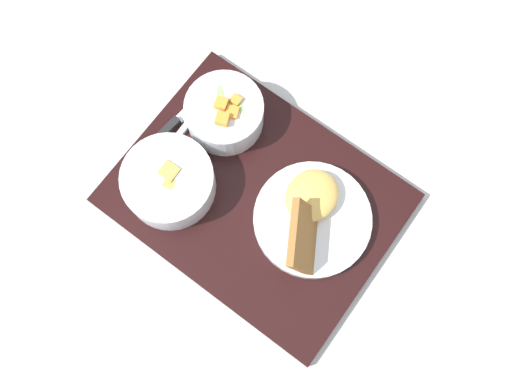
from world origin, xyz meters
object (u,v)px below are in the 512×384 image
bowl_salad (224,113)px  spoon (185,127)px  plate_main (311,216)px  bowl_soup (169,181)px  knife (178,120)px

bowl_salad → spoon: 0.07m
plate_main → spoon: (-0.24, -0.02, -0.01)m
bowl_soup → knife: 0.11m
knife → spoon: size_ratio=1.22×
plate_main → spoon: bearing=-174.8°
bowl_salad → plate_main: size_ratio=0.68×
bowl_soup → plate_main: plate_main is taller
plate_main → knife: bearing=-175.6°
plate_main → knife: plate_main is taller
bowl_soup → plate_main: 0.22m
plate_main → knife: size_ratio=1.04×
knife → spoon: (0.02, -0.00, 0.00)m
spoon → bowl_soup: bearing=-155.7°
bowl_salad → plate_main: 0.21m
bowl_soup → spoon: bearing=121.9°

